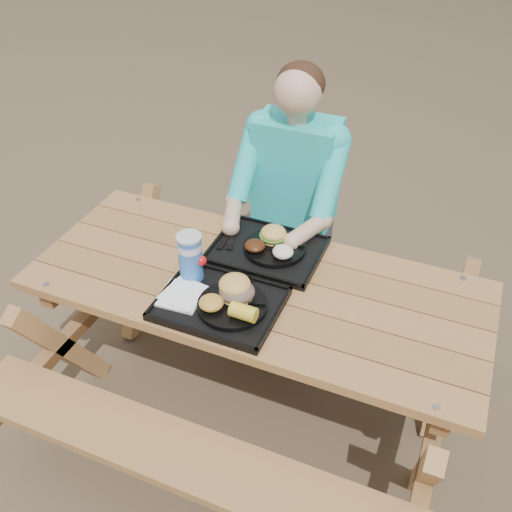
% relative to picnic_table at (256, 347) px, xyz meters
% --- Properties ---
extents(ground, '(60.00, 60.00, 0.00)m').
position_rel_picnic_table_xyz_m(ground, '(0.00, 0.00, -0.38)').
color(ground, '#999999').
rests_on(ground, ground).
extents(picnic_table, '(1.80, 1.49, 0.75)m').
position_rel_picnic_table_xyz_m(picnic_table, '(0.00, 0.00, 0.00)').
color(picnic_table, '#999999').
rests_on(picnic_table, ground).
extents(tray_near, '(0.45, 0.35, 0.02)m').
position_rel_picnic_table_xyz_m(tray_near, '(-0.07, -0.18, 0.39)').
color(tray_near, black).
rests_on(tray_near, picnic_table).
extents(tray_far, '(0.45, 0.35, 0.02)m').
position_rel_picnic_table_xyz_m(tray_far, '(-0.03, 0.19, 0.39)').
color(tray_far, black).
rests_on(tray_far, picnic_table).
extents(plate_near, '(0.26, 0.26, 0.02)m').
position_rel_picnic_table_xyz_m(plate_near, '(-0.02, -0.19, 0.41)').
color(plate_near, black).
rests_on(plate_near, tray_near).
extents(plate_far, '(0.26, 0.26, 0.02)m').
position_rel_picnic_table_xyz_m(plate_far, '(0.00, 0.20, 0.41)').
color(plate_far, black).
rests_on(plate_far, tray_far).
extents(napkin_stack, '(0.17, 0.17, 0.02)m').
position_rel_picnic_table_xyz_m(napkin_stack, '(-0.22, -0.21, 0.40)').
color(napkin_stack, white).
rests_on(napkin_stack, tray_near).
extents(soda_cup, '(0.09, 0.09, 0.19)m').
position_rel_picnic_table_xyz_m(soda_cup, '(-0.23, -0.09, 0.49)').
color(soda_cup, blue).
rests_on(soda_cup, tray_near).
extents(condiment_bbq, '(0.05, 0.05, 0.03)m').
position_rel_picnic_table_xyz_m(condiment_bbq, '(-0.06, -0.05, 0.41)').
color(condiment_bbq, black).
rests_on(condiment_bbq, tray_near).
extents(condiment_mustard, '(0.04, 0.04, 0.03)m').
position_rel_picnic_table_xyz_m(condiment_mustard, '(-0.02, -0.05, 0.41)').
color(condiment_mustard, yellow).
rests_on(condiment_mustard, tray_near).
extents(sandwich, '(0.13, 0.13, 0.13)m').
position_rel_picnic_table_xyz_m(sandwich, '(-0.01, -0.15, 0.48)').
color(sandwich, '#E5A950').
rests_on(sandwich, plate_near).
extents(mac_cheese, '(0.09, 0.09, 0.05)m').
position_rel_picnic_table_xyz_m(mac_cheese, '(-0.08, -0.24, 0.44)').
color(mac_cheese, gold).
rests_on(mac_cheese, plate_near).
extents(corn_cob, '(0.10, 0.10, 0.06)m').
position_rel_picnic_table_xyz_m(corn_cob, '(0.05, -0.24, 0.44)').
color(corn_cob, yellow).
rests_on(corn_cob, plate_near).
extents(cutlery_far, '(0.07, 0.17, 0.01)m').
position_rel_picnic_table_xyz_m(cutlery_far, '(-0.20, 0.20, 0.40)').
color(cutlery_far, black).
rests_on(cutlery_far, tray_far).
extents(burger, '(0.11, 0.11, 0.10)m').
position_rel_picnic_table_xyz_m(burger, '(-0.02, 0.24, 0.46)').
color(burger, '#E7B051').
rests_on(burger, plate_far).
extents(baked_beans, '(0.09, 0.09, 0.04)m').
position_rel_picnic_table_xyz_m(baked_beans, '(-0.07, 0.14, 0.43)').
color(baked_beans, '#45200D').
rests_on(baked_beans, plate_far).
extents(potato_salad, '(0.09, 0.09, 0.05)m').
position_rel_picnic_table_xyz_m(potato_salad, '(0.06, 0.15, 0.44)').
color(potato_salad, white).
rests_on(potato_salad, plate_far).
extents(diner, '(0.48, 0.84, 1.28)m').
position_rel_picnic_table_xyz_m(diner, '(-0.08, 0.66, 0.27)').
color(diner, '#18A5A8').
rests_on(diner, ground).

